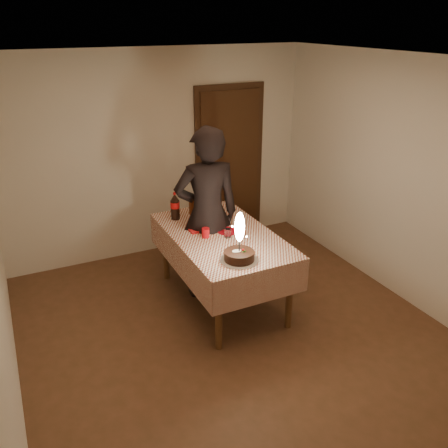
{
  "coord_description": "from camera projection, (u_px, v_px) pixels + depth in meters",
  "views": [
    {
      "loc": [
        -1.8,
        -3.38,
        2.91
      ],
      "look_at": [
        0.15,
        0.64,
        0.95
      ],
      "focal_mm": 38.0,
      "sensor_mm": 36.0,
      "label": 1
    }
  ],
  "objects": [
    {
      "name": "amber_bottle_right",
      "position": [
        214.0,
        203.0,
        5.49
      ],
      "size": [
        0.06,
        0.06,
        0.25
      ],
      "color": "#5D2910",
      "rests_on": "dining_table"
    },
    {
      "name": "napkin_stack",
      "position": [
        196.0,
        230.0,
        5.05
      ],
      "size": [
        0.15,
        0.15,
        0.02
      ],
      "primitive_type": "cube",
      "color": "red",
      "rests_on": "dining_table"
    },
    {
      "name": "dining_table",
      "position": [
        222.0,
        243.0,
        5.02
      ],
      "size": [
        1.02,
        1.72,
        0.82
      ],
      "color": "brown",
      "rests_on": "ground"
    },
    {
      "name": "ground",
      "position": [
        239.0,
        338.0,
        4.68
      ],
      "size": [
        4.0,
        4.5,
        0.01
      ],
      "primitive_type": "cube",
      "color": "brown",
      "rests_on": "ground"
    },
    {
      "name": "amber_bottle_left",
      "position": [
        192.0,
        205.0,
        5.43
      ],
      "size": [
        0.06,
        0.06,
        0.25
      ],
      "color": "#5D2910",
      "rests_on": "dining_table"
    },
    {
      "name": "red_plate",
      "position": [
        228.0,
        231.0,
        5.04
      ],
      "size": [
        0.22,
        0.22,
        0.01
      ],
      "primitive_type": "cylinder",
      "color": "#B40C19",
      "rests_on": "dining_table"
    },
    {
      "name": "birthday_cake",
      "position": [
        239.0,
        249.0,
        4.4
      ],
      "size": [
        0.36,
        0.36,
        0.49
      ],
      "color": "white",
      "rests_on": "dining_table"
    },
    {
      "name": "red_cup",
      "position": [
        206.0,
        233.0,
        4.89
      ],
      "size": [
        0.08,
        0.08,
        0.1
      ],
      "primitive_type": "cylinder",
      "color": "red",
      "rests_on": "dining_table"
    },
    {
      "name": "cola_bottle",
      "position": [
        175.0,
        206.0,
        5.29
      ],
      "size": [
        0.1,
        0.1,
        0.32
      ],
      "color": "black",
      "rests_on": "dining_table"
    },
    {
      "name": "photographer",
      "position": [
        207.0,
        215.0,
        5.08
      ],
      "size": [
        0.77,
        0.57,
        1.93
      ],
      "color": "black",
      "rests_on": "ground"
    },
    {
      "name": "room_shell",
      "position": [
        241.0,
        175.0,
        4.09
      ],
      "size": [
        4.04,
        4.54,
        2.62
      ],
      "color": "beige",
      "rests_on": "ground"
    },
    {
      "name": "clear_cup",
      "position": [
        228.0,
        233.0,
        4.89
      ],
      "size": [
        0.07,
        0.07,
        0.09
      ],
      "primitive_type": "cylinder",
      "color": "silver",
      "rests_on": "dining_table"
    }
  ]
}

